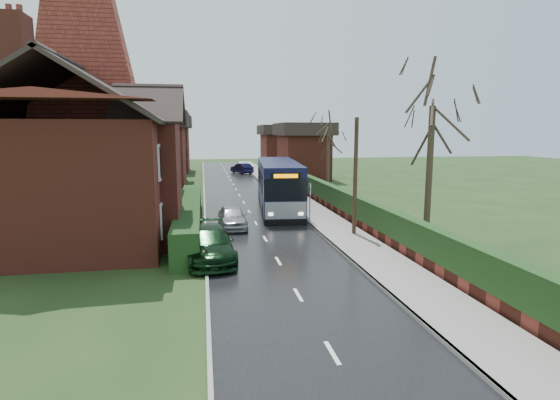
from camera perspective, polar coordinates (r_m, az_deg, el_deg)
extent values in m
plane|color=#2E471E|center=(20.86, -1.17, -6.46)|extent=(140.00, 140.00, 0.00)
cube|color=black|center=(30.53, -4.07, -1.51)|extent=(6.00, 100.00, 0.02)
cube|color=slate|center=(31.24, 3.71, -1.16)|extent=(2.50, 100.00, 0.14)
cube|color=gray|center=(30.98, 1.55, -1.23)|extent=(0.12, 100.00, 0.14)
cube|color=gray|center=(30.37, -9.80, -1.60)|extent=(0.12, 100.00, 0.10)
cube|color=black|center=(25.33, -11.71, -2.03)|extent=(1.20, 16.00, 1.60)
cube|color=maroon|center=(31.60, 6.44, -0.66)|extent=(0.30, 50.00, 0.60)
cube|color=black|center=(31.46, 6.47, 0.96)|extent=(0.60, 50.00, 1.20)
cube|color=maroon|center=(25.69, -23.32, 2.54)|extent=(8.00, 14.00, 6.00)
cube|color=maroon|center=(22.15, -16.24, 2.01)|extent=(2.50, 4.00, 6.00)
cube|color=brown|center=(21.99, -31.13, 17.29)|extent=(0.90, 1.40, 2.20)
cube|color=brown|center=(29.51, -20.31, 15.53)|extent=(0.90, 1.40, 2.20)
cube|color=silver|center=(20.34, -15.12, -2.53)|extent=(0.08, 1.20, 1.60)
cube|color=black|center=(20.34, -15.03, -2.53)|extent=(0.03, 0.95, 1.35)
cube|color=silver|center=(20.00, -15.42, 4.79)|extent=(0.08, 1.20, 1.60)
cube|color=black|center=(20.00, -15.33, 4.79)|extent=(0.03, 0.95, 1.35)
cube|color=silver|center=(24.26, -14.31, -0.68)|extent=(0.08, 1.20, 1.60)
cube|color=black|center=(24.26, -14.24, -0.67)|extent=(0.03, 0.95, 1.35)
cube|color=silver|center=(23.98, -14.55, 5.46)|extent=(0.08, 1.20, 1.60)
cube|color=black|center=(23.98, -14.47, 5.46)|extent=(0.03, 0.95, 1.35)
cube|color=silver|center=(28.21, -13.72, 0.66)|extent=(0.08, 1.20, 1.60)
cube|color=black|center=(28.21, -13.66, 0.66)|extent=(0.03, 0.95, 1.35)
cube|color=silver|center=(27.96, -13.92, 5.94)|extent=(0.08, 1.20, 1.60)
cube|color=black|center=(27.96, -13.86, 5.94)|extent=(0.03, 0.95, 1.35)
cube|color=silver|center=(30.68, -13.44, 1.32)|extent=(0.08, 1.20, 1.60)
cube|color=black|center=(30.68, -13.38, 1.32)|extent=(0.03, 0.95, 1.35)
cube|color=silver|center=(30.46, -13.61, 6.18)|extent=(0.08, 1.20, 1.60)
cube|color=black|center=(30.46, -13.56, 6.18)|extent=(0.03, 0.95, 1.35)
cube|color=black|center=(31.29, -0.20, 0.50)|extent=(3.62, 11.47, 1.17)
cube|color=black|center=(31.13, -0.20, 2.68)|extent=(3.64, 11.47, 1.23)
cube|color=black|center=(31.05, -0.20, 4.43)|extent=(3.62, 11.47, 0.68)
cube|color=black|center=(31.41, -0.20, -0.88)|extent=(3.62, 11.47, 0.36)
cube|color=gray|center=(25.80, 0.75, -1.36)|extent=(2.46, 0.35, 1.02)
cube|color=black|center=(25.58, 0.76, 1.34)|extent=(2.30, 0.30, 1.33)
cube|color=black|center=(25.48, 0.77, 3.16)|extent=(1.79, 0.25, 0.36)
cube|color=#FF8C00|center=(25.44, 0.77, 3.15)|extent=(1.41, 0.17, 0.23)
cube|color=black|center=(25.92, 0.75, -2.88)|extent=(2.51, 0.38, 0.31)
cube|color=#FFF2CC|center=(25.71, -1.23, -1.87)|extent=(0.29, 0.08, 0.18)
cube|color=#FFF2CC|center=(25.87, 2.74, -1.80)|extent=(0.29, 0.08, 0.18)
cylinder|color=black|center=(27.74, -2.01, -1.54)|extent=(0.38, 1.01, 0.98)
cylinder|color=black|center=(27.94, 2.74, -1.47)|extent=(0.38, 1.01, 0.98)
cylinder|color=black|center=(34.85, -2.55, 0.61)|extent=(0.38, 1.01, 0.98)
cylinder|color=black|center=(35.01, 1.24, 0.65)|extent=(0.38, 1.01, 0.98)
imported|color=#BABAC0|center=(25.43, -6.28, -2.21)|extent=(1.64, 3.82, 1.28)
imported|color=black|center=(19.23, -9.21, -5.70)|extent=(2.31, 5.04, 1.43)
imported|color=black|center=(58.41, -5.01, 4.13)|extent=(2.89, 4.36, 1.36)
cylinder|color=slate|center=(26.31, 3.93, -0.47)|extent=(0.07, 0.07, 2.49)
cube|color=white|center=(26.16, 3.95, 1.84)|extent=(0.08, 0.38, 0.28)
cube|color=white|center=(26.20, 3.94, 1.06)|extent=(0.06, 0.34, 0.25)
cylinder|color=#302015|center=(23.31, 9.81, 2.89)|extent=(0.21, 0.21, 6.26)
cube|color=#302015|center=(23.19, 9.99, 9.50)|extent=(0.31, 0.79, 0.07)
cylinder|color=#33281E|center=(23.69, 18.90, 3.29)|extent=(0.33, 0.33, 6.81)
cylinder|color=#372921|center=(39.90, 6.28, 4.86)|extent=(0.29, 0.29, 5.48)
cylinder|color=#34261E|center=(36.13, -26.34, 4.52)|extent=(0.30, 0.30, 6.67)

